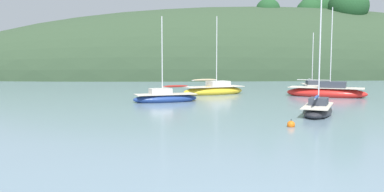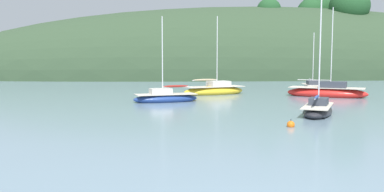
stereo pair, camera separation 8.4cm
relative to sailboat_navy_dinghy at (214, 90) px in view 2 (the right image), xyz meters
name	(u,v)px [view 2 (the right image)]	position (x,y,z in m)	size (l,w,h in m)	color
far_shoreline_hill	(273,77)	(21.00, 43.58, -0.30)	(150.00, 36.00, 34.97)	#2D422B
sailboat_navy_dinghy	(214,90)	(0.00, 0.00, 0.00)	(7.67, 4.79, 8.79)	gold
sailboat_orange_cutter	(318,110)	(4.26, -16.92, -0.08)	(4.29, 5.55, 7.96)	#232328
sailboat_yellow_far	(312,87)	(13.24, 4.55, -0.07)	(3.38, 6.34, 7.39)	white
sailboat_blue_center	(165,98)	(-5.71, -7.37, -0.06)	(6.19, 3.28, 7.78)	navy
sailboat_cream_ketch	(327,92)	(11.02, -4.15, 0.03)	(8.16, 6.49, 9.33)	red
mooring_buoy_channel	(291,125)	(0.66, -21.41, -0.31)	(0.44, 0.44, 0.54)	orange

